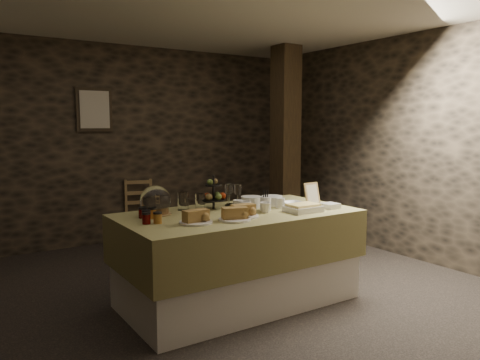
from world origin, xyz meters
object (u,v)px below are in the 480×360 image
buffet_table (238,251)px  fruit_stand (214,195)px  timber_column (285,144)px  chair (139,215)px

buffet_table → fruit_stand: fruit_stand is taller
buffet_table → timber_column: bearing=41.8°
buffet_table → fruit_stand: 0.54m
chair → timber_column: bearing=-12.7°
chair → timber_column: timber_column is taller
buffet_table → chair: (0.05, 2.53, -0.10)m
buffet_table → chair: chair is taller
chair → fruit_stand: 2.35m
timber_column → buffet_table: bearing=-138.2°
chair → fruit_stand: (-0.15, -2.27, 0.56)m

